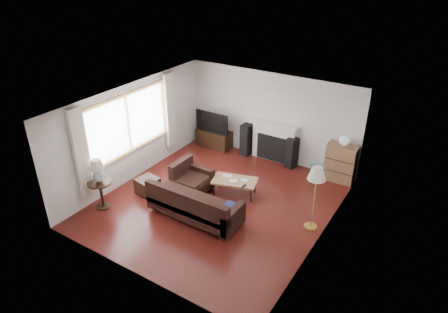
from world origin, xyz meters
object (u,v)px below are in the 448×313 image
Objects in this scene: coffee_table at (235,187)px; side_table at (101,194)px; bookshelf at (341,163)px; floor_lamp at (314,198)px; sectional_sofa at (195,203)px; tv_stand at (214,139)px.

side_table is at bearing -153.86° from coffee_table.
bookshelf is 2.25m from floor_lamp.
sectional_sofa is 1.31m from coffee_table.
coffee_table is (0.26, 1.27, -0.17)m from sectional_sofa.
bookshelf reaches higher than sectional_sofa.
sectional_sofa is at bearing -123.83° from bookshelf.
bookshelf is 3.95m from sectional_sofa.
bookshelf is at bearing 0.70° from tv_stand.
coffee_table is at bearing -46.08° from tv_stand.
tv_stand is 0.46× the size of sectional_sofa.
tv_stand is 0.71× the size of floor_lamp.
tv_stand is 4.53m from floor_lamp.
sectional_sofa is at bearing 21.81° from side_table.
side_table is (-0.43, -4.05, 0.08)m from tv_stand.
side_table reaches higher than coffee_table.
bookshelf is (3.82, 0.05, 0.25)m from tv_stand.
sectional_sofa is at bearing -117.55° from coffee_table.
floor_lamp is (2.32, 1.05, 0.36)m from sectional_sofa.
sectional_sofa is 2.19× the size of coffee_table.
sectional_sofa is 2.21m from side_table.
tv_stand is 1.00× the size of coffee_table.
floor_lamp is (3.94, -2.18, 0.48)m from tv_stand.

